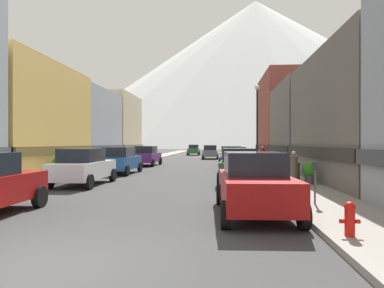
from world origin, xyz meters
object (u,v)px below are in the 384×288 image
(car_right_0, at_px, (254,183))
(car_driving_1, at_px, (210,152))
(car_driving_0, at_px, (194,150))
(potted_plant_0, at_px, (58,167))
(car_right_3, at_px, (231,156))
(pedestrian_1, at_px, (263,157))
(parking_meter_near, at_px, (315,176))
(car_right_1, at_px, (239,165))
(car_left_1, at_px, (83,167))
(car_left_3, at_px, (147,156))
(pedestrian_0, at_px, (294,169))
(car_right_2, at_px, (234,159))
(trash_bin_right, at_px, (294,172))
(potted_plant_2, at_px, (310,171))
(streetlamp_right, at_px, (257,115))
(car_left_2, at_px, (120,160))
(potted_plant_1, at_px, (58,164))
(fire_hydrant_near, at_px, (350,218))

(car_right_0, xyz_separation_m, car_driving_1, (-2.20, 35.35, 0.00))
(car_right_0, height_order, car_driving_0, same)
(potted_plant_0, bearing_deg, car_right_0, -44.00)
(car_right_3, height_order, pedestrian_1, pedestrian_1)
(car_right_0, bearing_deg, pedestrian_1, 82.36)
(parking_meter_near, bearing_deg, car_right_1, 105.74)
(car_left_1, relative_size, parking_meter_near, 3.32)
(car_left_3, bearing_deg, pedestrian_0, -55.68)
(car_right_3, relative_size, potted_plant_0, 5.68)
(car_right_2, distance_m, car_driving_0, 34.70)
(car_right_0, xyz_separation_m, trash_bin_right, (2.55, 6.98, -0.26))
(car_left_3, bearing_deg, potted_plant_2, -53.51)
(car_right_1, relative_size, streetlamp_right, 0.77)
(car_left_2, height_order, car_right_1, same)
(car_right_0, height_order, trash_bin_right, car_right_0)
(car_right_0, relative_size, potted_plant_2, 4.47)
(car_left_3, xyz_separation_m, potted_plant_1, (-3.20, -10.74, -0.14))
(car_left_2, xyz_separation_m, car_left_3, (-0.00, 8.52, 0.00))
(pedestrian_1, bearing_deg, car_right_1, -103.30)
(car_left_1, xyz_separation_m, fire_hydrant_near, (9.25, -9.19, -0.37))
(trash_bin_right, bearing_deg, potted_plant_1, 165.32)
(car_right_1, height_order, pedestrian_0, car_right_1)
(pedestrian_0, bearing_deg, car_right_3, 99.32)
(car_driving_0, xyz_separation_m, pedestrian_0, (7.85, -42.62, -0.05))
(car_left_2, height_order, trash_bin_right, car_left_2)
(car_left_3, bearing_deg, car_right_1, -60.28)
(car_left_3, bearing_deg, car_driving_0, 85.49)
(potted_plant_0, bearing_deg, streetlamp_right, 15.96)
(car_driving_0, distance_m, car_driving_1, 14.14)
(car_left_3, bearing_deg, car_driving_1, 69.07)
(pedestrian_1, bearing_deg, parking_meter_near, -91.66)
(car_right_2, xyz_separation_m, pedestrian_0, (2.45, -8.34, -0.05))
(streetlamp_right, bearing_deg, potted_plant_1, -164.27)
(car_left_1, xyz_separation_m, parking_meter_near, (9.55, -5.45, 0.11))
(trash_bin_right, xyz_separation_m, potted_plant_1, (-13.35, 3.50, 0.12))
(pedestrian_0, bearing_deg, car_right_2, 106.37)
(potted_plant_2, bearing_deg, car_right_0, -115.81)
(trash_bin_right, height_order, pedestrian_1, pedestrian_1)
(car_right_1, distance_m, potted_plant_2, 3.46)
(car_left_1, relative_size, potted_plant_0, 5.62)
(car_right_0, xyz_separation_m, car_driving_0, (-5.40, 49.12, 0.00))
(car_right_0, xyz_separation_m, potted_plant_0, (-10.80, 10.43, -0.31))
(car_left_3, height_order, car_driving_1, same)
(potted_plant_2, bearing_deg, streetlamp_right, 102.67)
(car_right_3, xyz_separation_m, fire_hydrant_near, (1.65, -24.17, -0.37))
(car_driving_1, bearing_deg, streetlamp_right, -80.06)
(parking_meter_near, bearing_deg, car_driving_0, 98.68)
(car_right_1, bearing_deg, pedestrian_1, 76.70)
(car_left_3, relative_size, streetlamp_right, 0.76)
(car_left_2, height_order, pedestrian_0, car_left_2)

